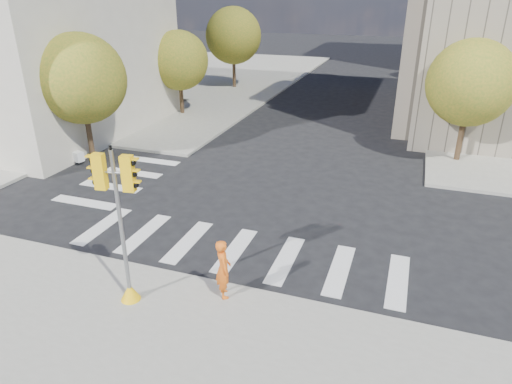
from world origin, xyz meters
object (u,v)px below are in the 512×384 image
photographer (223,269)px  planter_wall (46,147)px  lamp_near (477,61)px  lamp_far (462,38)px  traffic_signal (123,240)px

photographer → planter_wall: bearing=24.7°
lamp_near → planter_wall: (-21.48, -10.07, -4.18)m
lamp_near → planter_wall: lamp_near is taller
lamp_far → planter_wall: lamp_far is taller
lamp_near → photographer: lamp_near is taller
lamp_near → photographer: (-7.40, -18.60, -3.53)m
traffic_signal → photographer: (2.43, 1.05, -1.05)m
lamp_near → photographer: bearing=-111.7°
lamp_far → photographer: bearing=-102.8°
lamp_near → traffic_signal: (-9.83, -19.65, -2.49)m
photographer → lamp_far: bearing=-46.9°
lamp_near → lamp_far: same height
traffic_signal → lamp_far: bearing=64.7°
lamp_far → traffic_signal: size_ratio=1.77×
lamp_near → lamp_far: (0.00, 14.00, 0.00)m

